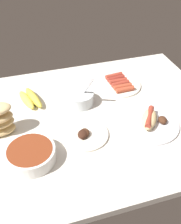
% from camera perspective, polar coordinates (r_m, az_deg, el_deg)
% --- Properties ---
extents(ground_plane, '(1.20, 0.90, 0.03)m').
position_cam_1_polar(ground_plane, '(1.21, -0.11, -1.75)').
color(ground_plane, silver).
extents(plate_sausages, '(0.22, 0.22, 0.03)m').
position_cam_1_polar(plate_sausages, '(1.40, 5.98, 5.82)').
color(plate_sausages, white).
rests_on(plate_sausages, ground_plane).
extents(bowl_coleslaw, '(0.13, 0.13, 0.16)m').
position_cam_1_polar(bowl_coleslaw, '(1.26, -2.31, 3.00)').
color(bowl_coleslaw, silver).
rests_on(bowl_coleslaw, ground_plane).
extents(plate_hotdog_assembled, '(0.26, 0.26, 0.06)m').
position_cam_1_polar(plate_hotdog_assembled, '(1.18, 12.13, -1.96)').
color(plate_hotdog_assembled, white).
rests_on(plate_hotdog_assembled, ground_plane).
extents(bowl_chili, '(0.18, 0.18, 0.06)m').
position_cam_1_polar(bowl_chili, '(1.03, -12.38, -8.58)').
color(bowl_chili, white).
rests_on(bowl_chili, ground_plane).
extents(plate_grilled_meat, '(0.19, 0.19, 0.04)m').
position_cam_1_polar(plate_grilled_meat, '(1.11, -1.27, -4.65)').
color(plate_grilled_meat, white).
rests_on(plate_grilled_meat, ground_plane).
extents(banana_bunch, '(0.11, 0.18, 0.04)m').
position_cam_1_polar(banana_bunch, '(1.31, -12.39, 2.75)').
color(banana_bunch, gold).
rests_on(banana_bunch, ground_plane).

